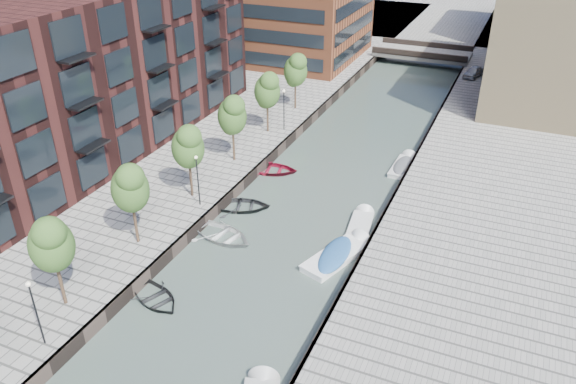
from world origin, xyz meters
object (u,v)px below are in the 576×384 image
Objects in this scene: sloop_3 at (223,238)px; tree_1 at (51,242)px; bridge at (422,53)px; tree_3 at (188,145)px; motorboat_2 at (361,224)px; car at (474,72)px; tree_6 at (295,69)px; tree_2 at (130,186)px; sloop_1 at (155,300)px; sloop_2 at (271,172)px; tree_4 at (232,114)px; tree_5 at (267,89)px; sloop_4 at (242,209)px; motorboat_3 at (340,254)px; motorboat_4 at (404,165)px.

tree_1 is at bearing 170.69° from sloop_3.
bridge is 47.92m from tree_3.
car is at bearing 85.09° from motorboat_2.
tree_6 is at bearing 90.00° from tree_1.
tree_1 is at bearing -92.34° from car.
sloop_1 is (3.92, -3.78, -5.31)m from tree_2.
tree_3 is 1.26× the size of sloop_2.
tree_4 is 1.26× the size of sloop_2.
bridge is 34.30m from tree_5.
tree_2 is 14.00m from tree_4.
tree_5 is at bearing -4.55° from sloop_4.
bridge is 39.49m from sloop_2.
tree_1 is 1.00× the size of tree_4.
tree_2 is 1.00× the size of tree_6.
sloop_2 is 13.84m from motorboat_3.
tree_5 reaches higher than sloop_1.
motorboat_2 is at bearing -93.68° from motorboat_4.
sloop_1 is (3.92, -31.78, -5.31)m from tree_6.
motorboat_3 is at bearing 21.44° from tree_2.
sloop_2 is at bearing 77.92° from tree_2.
motorboat_4 is at bearing -2.23° from tree_5.
sloop_4 is 0.76× the size of motorboat_3.
tree_5 reaches higher than motorboat_3.
sloop_2 is at bearing -62.45° from tree_5.
sloop_2 is 0.96× the size of sloop_3.
tree_1 and tree_2 have the same top height.
motorboat_3 reaches higher than sloop_2.
tree_5 is 18.16m from motorboat_2.
tree_6 is at bearing -10.13° from sloop_4.
bridge is at bearing 82.07° from tree_1.
motorboat_3 is at bearing -147.04° from sloop_2.
tree_6 is at bearing 22.99° from sloop_3.
motorboat_3 is at bearing -50.88° from tree_5.
bridge is at bearing 95.19° from motorboat_3.
tree_2 is 1.00× the size of tree_3.
tree_5 is (0.00, 28.00, 0.00)m from tree_1.
motorboat_3 is 15.40m from motorboat_4.
sloop_1 is 18.68m from sloop_2.
sloop_4 is (3.74, 15.19, -5.31)m from tree_1.
bridge reaches higher than motorboat_2.
tree_1 reaches higher than sloop_4.
tree_6 reaches higher than sloop_1.
tree_2 is at bearing -98.95° from bridge.
tree_1 is 14.00m from tree_3.
sloop_1 is at bearing -112.20° from motorboat_4.
sloop_2 is 1.25× the size of car.
sloop_2 is (3.19, -6.11, -5.31)m from tree_5.
car is (2.50, 26.44, 1.45)m from motorboat_4.
motorboat_4 is at bearing -28.62° from tree_6.
tree_2 is 7.00m from tree_3.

